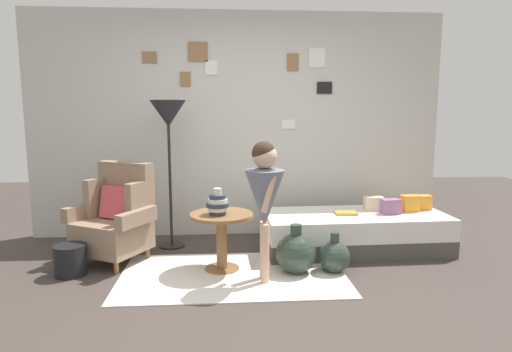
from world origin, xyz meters
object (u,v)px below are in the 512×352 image
magazine_basket (70,260)px  side_table (222,229)px  vase_striped (218,204)px  demijohn_near (296,253)px  daybed (355,232)px  demijohn_far (334,256)px  floor_lamp (168,121)px  person_child (265,192)px  armchair (117,217)px  book_on_daybed (346,213)px

magazine_basket → side_table: bearing=1.3°
vase_striped → demijohn_near: (0.71, -0.09, -0.45)m
daybed → demijohn_far: daybed is taller
floor_lamp → magazine_basket: 1.68m
floor_lamp → person_child: bearing=-48.9°
person_child → demijohn_far: size_ratio=3.26×
floor_lamp → person_child: (0.92, -1.06, -0.58)m
demijohn_near → demijohn_far: size_ratio=1.21×
armchair → demijohn_far: 2.14m
side_table → floor_lamp: bearing=126.1°
vase_striped → person_child: bearing=-33.0°
armchair → demijohn_far: (2.07, -0.48, -0.29)m
book_on_daybed → demijohn_near: 0.89m
vase_striped → demijohn_far: size_ratio=0.65×
armchair → demijohn_far: size_ratio=2.57×
demijohn_far → person_child: bearing=-166.1°
demijohn_near → floor_lamp: bearing=144.2°
daybed → side_table: side_table is taller
floor_lamp → book_on_daybed: bearing=-9.2°
demijohn_near → daybed: bearing=39.8°
person_child → book_on_daybed: bearing=39.3°
floor_lamp → demijohn_near: 1.92m
demijohn_near → magazine_basket: bearing=177.3°
person_child → demijohn_far: person_child is taller
side_table → vase_striped: size_ratio=2.40×
daybed → person_child: bearing=-142.9°
side_table → vase_striped: 0.25m
side_table → demijohn_near: 0.72m
floor_lamp → book_on_daybed: (1.85, -0.30, -0.96)m
side_table → floor_lamp: floor_lamp is taller
demijohn_far → floor_lamp: bearing=150.6°
person_child → floor_lamp: bearing=131.1°
daybed → vase_striped: bearing=-160.1°
book_on_daybed → daybed: bearing=12.9°
person_child → demijohn_near: bearing=29.6°
floor_lamp → demijohn_far: 2.19m
side_table → floor_lamp: (-0.55, 0.76, 0.98)m
book_on_daybed → armchair: bearing=-177.3°
person_child → magazine_basket: 1.88m
demijohn_far → demijohn_near: bearing=178.6°
floor_lamp → person_child: floor_lamp is taller
daybed → demijohn_near: 0.96m
book_on_daybed → person_child: bearing=-140.7°
person_child → book_on_daybed: 1.26m
daybed → demijohn_near: bearing=-140.2°
side_table → magazine_basket: size_ratio=2.09×
armchair → daybed: armchair is taller
daybed → side_table: (-1.41, -0.49, 0.19)m
side_table → floor_lamp: size_ratio=0.37×
daybed → vase_striped: size_ratio=7.90×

